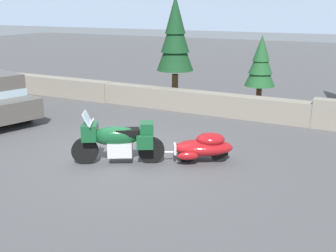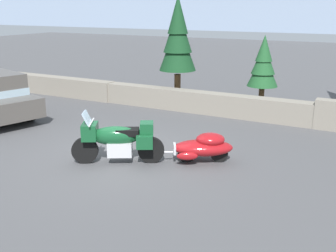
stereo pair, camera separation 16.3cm
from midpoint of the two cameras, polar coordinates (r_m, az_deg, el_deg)
The scene contains 6 objects.
ground_plane at distance 10.68m, azimuth -6.05°, elevation -4.34°, with size 80.00×80.00×0.00m, color #4C4C4F.
stone_guard_wall at distance 15.04m, azimuth 4.16°, elevation 3.52°, with size 24.00×0.62×0.96m.
touring_motorcycle at distance 10.10m, azimuth -6.67°, elevation -1.85°, with size 2.09×1.40×1.33m.
car_shaped_trailer at distance 10.19m, azimuth 5.45°, elevation -2.90°, with size 2.10×1.38×0.76m.
pine_tree_secondary at distance 15.91m, azimuth 1.68°, elevation 12.37°, with size 1.43×1.43×4.23m.
pine_tree_far_right at distance 15.55m, azimuth 13.57°, elevation 8.52°, with size 1.14×1.14×2.80m.
Camera 2 is at (5.68, -8.23, 3.77)m, focal length 43.33 mm.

